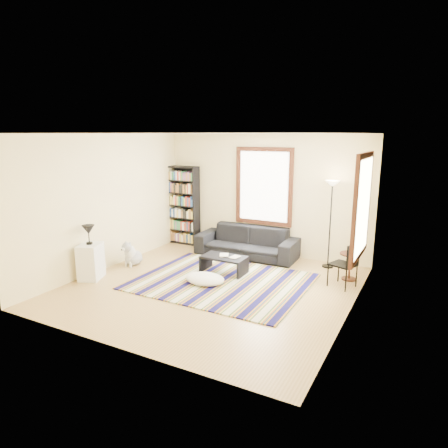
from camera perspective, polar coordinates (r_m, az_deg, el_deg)
The scene contains 21 objects.
floor at distance 7.59m, azimuth -1.80°, elevation -9.25°, with size 5.00×5.00×0.10m, color tan.
ceiling at distance 7.03m, azimuth -1.97°, elevation 13.23°, with size 5.00×5.00×0.10m, color white.
wall_back at distance 9.43m, azimuth 5.88°, elevation 4.21°, with size 5.00×0.10×2.80m, color beige.
wall_front at distance 5.18m, azimuth -16.10°, elevation -3.34°, with size 5.00×0.10×2.80m, color beige.
wall_left at distance 8.71m, azimuth -16.61°, elevation 3.03°, with size 0.10×5.00×2.80m, color beige.
wall_right at distance 6.32m, azimuth 18.59°, elevation -0.63°, with size 0.10×5.00×2.80m, color beige.
window_back at distance 9.33m, azimuth 5.72°, elevation 5.36°, with size 1.20×0.06×1.60m, color white.
window_right at distance 7.07m, azimuth 19.17°, elevation 2.35°, with size 0.06×1.20×1.60m, color white.
rug at distance 7.78m, azimuth -0.35°, elevation -8.18°, with size 3.19×2.56×0.02m, color #100D45.
sofa at distance 9.29m, azimuth 3.29°, elevation -2.56°, with size 0.92×2.34×0.68m, color black.
bookshelf at distance 10.32m, azimuth -5.99°, elevation 2.69°, with size 0.90×0.30×2.00m, color black.
coffee_table at distance 8.19m, azimuth -0.01°, elevation -5.84°, with size 0.90×0.50×0.36m, color black.
book_a at distance 8.17m, azimuth -0.63°, elevation -4.47°, with size 0.24×0.18×0.02m, color beige.
book_b at distance 8.11m, azimuth 1.10°, elevation -4.64°, with size 0.16×0.22×0.02m, color beige.
floor_cushion at distance 7.67m, azimuth -2.72°, elevation -7.82°, with size 0.78×0.58×0.19m, color white.
floor_lamp at distance 8.66m, azimuth 14.92°, elevation -0.10°, with size 0.30×0.30×1.86m, color black, non-canonical shape.
side_table at distance 8.18m, azimuth 17.51°, elevation -5.80°, with size 0.40×0.40×0.54m, color #472011.
folding_chair at distance 7.74m, azimuth 16.62°, elevation -5.57°, with size 0.42×0.40×0.86m, color black.
white_cabinet at distance 8.27m, azimuth -18.49°, elevation -5.10°, with size 0.38×0.50×0.70m, color white.
table_lamp at distance 8.13m, azimuth -18.76°, elevation -1.47°, with size 0.24×0.24×0.38m, color black, non-canonical shape.
dog at distance 8.88m, azimuth -12.83°, elevation -4.04°, with size 0.39×0.54×0.54m, color silver, non-canonical shape.
Camera 1 is at (3.51, -6.09, 2.79)m, focal length 32.00 mm.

